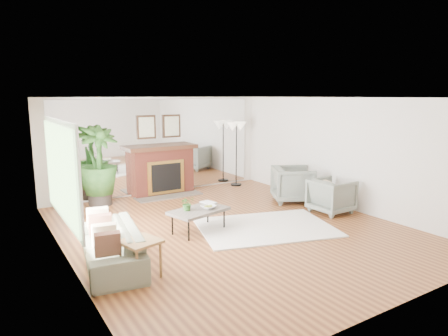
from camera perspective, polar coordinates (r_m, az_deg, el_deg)
ground at (r=7.82m, az=1.11°, el=-8.63°), size 7.00×7.00×0.00m
wall_left at (r=6.40m, az=-21.86°, el=-2.04°), size 0.02×7.00×2.50m
wall_right at (r=9.46m, az=16.48°, el=2.07°), size 0.02×7.00×2.50m
wall_back at (r=10.57m, az=-9.30°, el=3.18°), size 6.00×0.02×2.50m
mirror_panel at (r=10.55m, az=-9.26°, el=3.17°), size 5.40×0.04×2.40m
window_panel at (r=6.78m, az=-22.28°, el=-0.56°), size 0.04×2.40×1.50m
fireplace at (r=10.45m, az=-8.71°, el=-0.17°), size 1.85×0.83×2.05m
area_rug at (r=7.88m, az=5.97°, el=-8.42°), size 2.94×2.45×0.03m
coffee_table at (r=7.54m, az=-3.63°, el=-6.19°), size 1.21×0.88×0.44m
sofa at (r=6.42m, az=-15.81°, el=-10.58°), size 1.08×2.09×0.58m
armchair_back at (r=9.80m, az=9.82°, el=-2.28°), size 1.26×1.25×0.85m
armchair_front at (r=9.07m, az=15.12°, el=-3.85°), size 0.84×0.82×0.75m
side_table at (r=5.78m, az=-11.88°, el=-10.91°), size 0.60×0.60×0.56m
potted_ficus at (r=9.68m, az=-17.50°, el=0.65°), size 1.01×1.01×1.86m
floor_lamp at (r=11.23m, az=1.79°, el=5.24°), size 0.59×0.33×1.81m
tabletop_plant at (r=7.44m, az=-5.27°, el=-5.03°), size 0.26×0.23×0.28m
fruit_bowl at (r=7.55m, az=-2.26°, el=-5.60°), size 0.32×0.32×0.07m
book at (r=7.87m, az=-2.82°, el=-5.10°), size 0.27×0.33×0.02m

